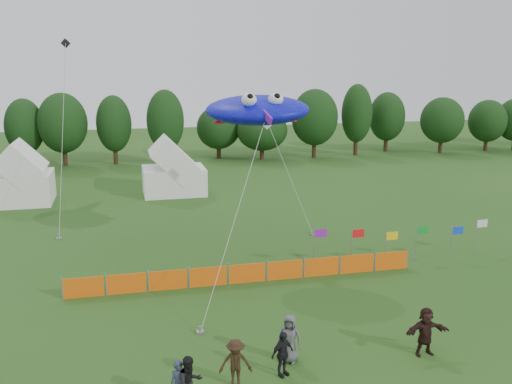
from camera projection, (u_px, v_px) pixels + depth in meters
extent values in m
plane|color=#234C16|center=(293.00, 361.00, 21.42)|extent=(160.00, 160.00, 0.00)
cylinder|color=#382314|center=(27.00, 155.00, 61.36)|extent=(0.50, 0.50, 2.38)
ellipsoid|color=black|center=(24.00, 126.00, 60.67)|extent=(4.09, 4.09, 5.35)
cylinder|color=#382314|center=(65.00, 154.00, 61.47)|extent=(0.50, 0.50, 2.57)
ellipsoid|color=black|center=(63.00, 123.00, 60.72)|extent=(5.20, 5.20, 5.79)
cylinder|color=#382314|center=(115.00, 153.00, 62.63)|extent=(0.50, 0.50, 2.46)
ellipsoid|color=black|center=(114.00, 124.00, 61.92)|extent=(3.78, 3.78, 5.55)
cylinder|color=#382314|center=(166.00, 152.00, 62.53)|extent=(0.50, 0.50, 2.66)
ellipsoid|color=black|center=(165.00, 120.00, 61.75)|extent=(4.05, 4.05, 5.99)
cylinder|color=#382314|center=(219.00, 150.00, 66.51)|extent=(0.50, 0.50, 1.98)
ellipsoid|color=black|center=(218.00, 128.00, 65.93)|extent=(5.06, 5.06, 4.46)
cylinder|color=#382314|center=(262.00, 151.00, 65.74)|extent=(0.50, 0.50, 1.86)
ellipsoid|color=black|center=(262.00, 130.00, 65.20)|extent=(5.86, 5.86, 4.18)
cylinder|color=#382314|center=(314.00, 146.00, 66.91)|extent=(0.50, 0.50, 2.62)
ellipsoid|color=black|center=(315.00, 117.00, 66.15)|extent=(5.41, 5.41, 5.89)
cylinder|color=#382314|center=(356.00, 144.00, 68.73)|extent=(0.50, 0.50, 2.78)
ellipsoid|color=black|center=(357.00, 113.00, 67.92)|extent=(3.67, 3.67, 6.26)
cylinder|color=#382314|center=(386.00, 142.00, 71.68)|extent=(0.50, 0.50, 2.42)
ellipsoid|color=black|center=(387.00, 117.00, 70.98)|extent=(4.46, 4.46, 5.44)
cylinder|color=#382314|center=(440.00, 144.00, 70.47)|extent=(0.50, 0.50, 2.24)
ellipsoid|color=black|center=(442.00, 120.00, 69.82)|extent=(5.26, 5.26, 5.03)
cylinder|color=#382314|center=(486.00, 143.00, 71.96)|extent=(0.50, 0.50, 2.10)
ellipsoid|color=black|center=(488.00, 121.00, 71.35)|extent=(4.74, 4.74, 4.73)
cube|color=white|center=(24.00, 188.00, 45.29)|extent=(4.39, 4.39, 2.42)
cube|color=white|center=(174.00, 180.00, 48.52)|extent=(5.16, 4.13, 2.27)
cube|color=#ED5C0D|center=(83.00, 287.00, 27.13)|extent=(1.90, 0.06, 1.00)
cube|color=#ED5C0D|center=(126.00, 284.00, 27.58)|extent=(1.90, 0.06, 1.00)
cube|color=#ED5C0D|center=(168.00, 280.00, 28.04)|extent=(1.90, 0.06, 1.00)
cube|color=#ED5C0D|center=(208.00, 277.00, 28.50)|extent=(1.90, 0.06, 1.00)
cube|color=#ED5C0D|center=(247.00, 273.00, 28.95)|extent=(1.90, 0.06, 1.00)
cube|color=#ED5C0D|center=(285.00, 270.00, 29.41)|extent=(1.90, 0.06, 1.00)
cube|color=#ED5C0D|center=(321.00, 267.00, 29.87)|extent=(1.90, 0.06, 1.00)
cube|color=#ED5C0D|center=(357.00, 264.00, 30.33)|extent=(1.90, 0.06, 1.00)
cube|color=#ED5C0D|center=(391.00, 261.00, 30.78)|extent=(1.90, 0.06, 1.00)
cylinder|color=gray|center=(314.00, 249.00, 30.78)|extent=(0.06, 0.06, 2.21)
cube|color=purple|center=(321.00, 233.00, 30.67)|extent=(0.70, 0.02, 0.45)
cylinder|color=gray|center=(351.00, 249.00, 30.89)|extent=(0.06, 0.06, 2.16)
cube|color=red|center=(358.00, 233.00, 30.78)|extent=(0.70, 0.02, 0.45)
cylinder|color=gray|center=(385.00, 249.00, 31.35)|extent=(0.06, 0.06, 1.89)
cube|color=yellow|center=(392.00, 236.00, 31.27)|extent=(0.70, 0.02, 0.45)
cylinder|color=gray|center=(416.00, 244.00, 32.06)|extent=(0.06, 0.06, 2.01)
cube|color=#148C26|center=(422.00, 230.00, 31.97)|extent=(0.70, 0.02, 0.45)
cylinder|color=gray|center=(451.00, 244.00, 32.18)|extent=(0.06, 0.06, 1.94)
cube|color=blue|center=(458.00, 231.00, 32.09)|extent=(0.70, 0.02, 0.45)
cylinder|color=gray|center=(476.00, 237.00, 33.24)|extent=(0.06, 0.06, 2.03)
cube|color=white|center=(482.00, 224.00, 33.14)|extent=(0.70, 0.02, 0.45)
imported|color=black|center=(190.00, 383.00, 18.26)|extent=(1.10, 1.00, 1.85)
imported|color=black|center=(236.00, 363.00, 19.54)|extent=(1.23, 0.83, 1.77)
imported|color=black|center=(282.00, 354.00, 20.27)|extent=(1.07, 0.80, 1.69)
imported|color=#525157|center=(289.00, 339.00, 21.20)|extent=(1.09, 0.96, 1.87)
imported|color=black|center=(426.00, 331.00, 21.71)|extent=(1.78, 0.58, 1.91)
ellipsoid|color=#1013F0|center=(257.00, 110.00, 30.39)|extent=(7.02, 6.48, 1.98)
sphere|color=white|center=(249.00, 100.00, 28.94)|extent=(0.79, 0.79, 0.79)
sphere|color=white|center=(276.00, 99.00, 29.26)|extent=(0.79, 0.79, 0.79)
ellipsoid|color=red|center=(229.00, 120.00, 30.34)|extent=(1.66, 0.73, 0.26)
ellipsoid|color=red|center=(283.00, 119.00, 31.03)|extent=(1.66, 0.73, 0.26)
cube|color=purple|center=(267.00, 117.00, 28.38)|extent=(0.37, 0.96, 0.70)
cylinder|color=#A5A5A5|center=(236.00, 216.00, 26.16)|extent=(4.41, 6.24, 8.22)
cube|color=gray|center=(200.00, 332.00, 23.62)|extent=(0.30, 0.30, 0.10)
cube|color=white|center=(267.00, 121.00, 40.34)|extent=(1.20, 0.33, 1.20)
cylinder|color=#A5A5A5|center=(289.00, 176.00, 38.67)|extent=(1.71, 5.56, 6.90)
cube|color=gray|center=(313.00, 234.00, 37.00)|extent=(0.30, 0.30, 0.10)
cube|color=black|center=(66.00, 43.00, 42.01)|extent=(0.73, 0.22, 0.73)
cylinder|color=#A5A5A5|center=(63.00, 134.00, 39.11)|extent=(0.60, 8.92, 12.36)
cube|color=gray|center=(59.00, 238.00, 36.19)|extent=(0.30, 0.30, 0.10)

